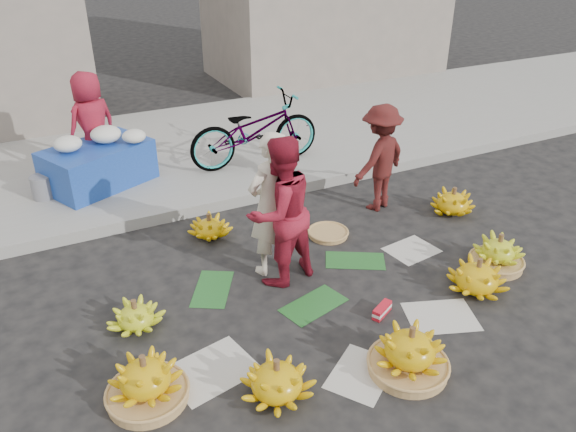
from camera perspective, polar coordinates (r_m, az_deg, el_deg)
name	(u,v)px	position (r m, az deg, el deg)	size (l,w,h in m)	color
ground	(313,292)	(5.77, 2.54, -7.69)	(80.00, 80.00, 0.00)	black
curb	(233,199)	(7.45, -5.62, 1.74)	(40.00, 0.25, 0.15)	gray
sidewalk	(185,148)	(9.29, -10.40, 6.82)	(40.00, 4.00, 0.12)	gray
newspaper_scatter	(355,338)	(5.23, 6.85, -12.22)	(3.20, 1.80, 0.00)	beige
banana_leaves	(295,284)	(5.87, 0.73, -6.89)	(2.00, 1.00, 0.00)	#1C5522
banana_bunch_0	(146,381)	(4.68, -14.24, -15.96)	(0.64, 0.64, 0.44)	#A47944
banana_bunch_1	(277,380)	(4.60, -1.15, -16.33)	(0.71, 0.71, 0.36)	#E0B20B
banana_bunch_2	(410,352)	(4.87, 12.25, -13.38)	(0.73, 0.73, 0.46)	#A47944
banana_bunch_3	(477,277)	(6.00, 18.66, -5.85)	(0.66, 0.66, 0.38)	#E0B20B
banana_bunch_4	(498,253)	(6.46, 20.54, -3.58)	(0.61, 0.61, 0.40)	#A47944
banana_bunch_5	(453,202)	(7.47, 16.41, 1.40)	(0.66, 0.66, 0.35)	#E0B20B
banana_bunch_6	(136,316)	(5.43, -15.22, -9.75)	(0.46, 0.46, 0.30)	#A0BB1A
banana_bunch_7	(209,227)	(6.69, -7.99, -1.13)	(0.56, 0.56, 0.31)	#E0B20B
basket_spare	(328,233)	(6.72, 4.10, -1.78)	(0.47, 0.47, 0.05)	#A47944
incense_stack	(382,310)	(5.50, 9.54, -9.39)	(0.25, 0.08, 0.10)	red
vendor_cream	(271,205)	(5.72, -1.74, 1.17)	(0.57, 0.37, 1.56)	beige
vendor_red	(280,212)	(5.56, -0.81, 0.41)	(0.77, 0.60, 1.57)	#A3192B
man_striped	(380,158)	(7.18, 9.32, 5.83)	(0.89, 0.51, 1.38)	maroon
flower_table	(99,163)	(8.01, -18.69, 5.17)	(1.57, 1.32, 0.78)	#173A99
grey_bucket	(42,187)	(7.94, -23.70, 2.70)	(0.27, 0.27, 0.31)	slate
flower_vendor	(92,125)	(8.24, -19.27, 8.75)	(0.71, 0.47, 1.46)	#A3192B
bicycle	(255,130)	(8.23, -3.42, 8.71)	(1.97, 0.69, 1.03)	gray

